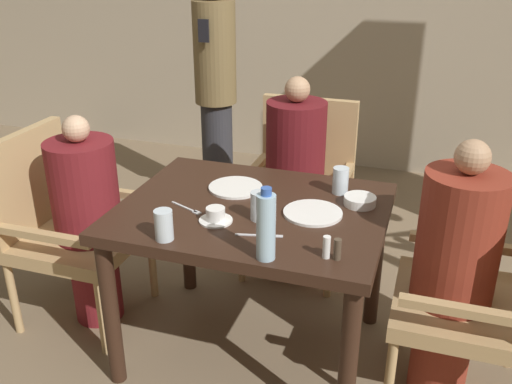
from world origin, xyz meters
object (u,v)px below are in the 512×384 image
at_px(plate_main_right, 313,213).
at_px(glass_tall_far, 259,206).
at_px(diner_in_far_chair, 295,178).
at_px(plate_main_left, 236,187).
at_px(chair_right_side, 491,293).
at_px(chair_far_side, 301,180).
at_px(teacup_with_saucer, 216,216).
at_px(water_bottle, 266,226).
at_px(standing_host, 216,86).
at_px(diner_in_right_chair, 453,272).
at_px(glass_tall_near, 341,181).
at_px(diner_in_left_chair, 88,220).
at_px(glass_tall_mid, 164,225).
at_px(chair_left_side, 63,221).
at_px(bowl_small, 360,201).

xyz_separation_m(plate_main_right, glass_tall_far, (-0.20, -0.11, 0.05)).
distance_m(diner_in_far_chair, plate_main_left, 0.61).
bearing_deg(chair_right_side, chair_far_side, 138.57).
bearing_deg(teacup_with_saucer, water_bottle, -37.22).
bearing_deg(standing_host, diner_in_right_chair, -42.12).
bearing_deg(plate_main_left, plate_main_right, -20.29).
bearing_deg(diner_in_far_chair, water_bottle, -80.85).
bearing_deg(water_bottle, glass_tall_near, 77.18).
height_order(diner_in_left_chair, glass_tall_far, diner_in_left_chair).
height_order(water_bottle, glass_tall_mid, water_bottle).
height_order(chair_right_side, teacup_with_saucer, chair_right_side).
relative_size(chair_left_side, diner_in_right_chair, 0.84).
bearing_deg(bowl_small, chair_left_side, -173.50).
bearing_deg(chair_left_side, bowl_small, 6.50).
bearing_deg(plate_main_right, teacup_with_saucer, -152.55).
bearing_deg(plate_main_right, diner_in_far_chair, 110.00).
bearing_deg(water_bottle, chair_far_side, 98.08).
bearing_deg(glass_tall_near, plate_main_left, -167.35).
bearing_deg(chair_right_side, diner_in_left_chair, 180.00).
distance_m(chair_far_side, teacup_with_saucer, 1.08).
xyz_separation_m(diner_in_left_chair, plate_main_left, (0.71, 0.16, 0.20)).
height_order(chair_far_side, bowl_small, chair_far_side).
xyz_separation_m(diner_in_far_chair, plate_main_left, (-0.14, -0.57, 0.16)).
height_order(diner_in_right_chair, glass_tall_near, diner_in_right_chair).
xyz_separation_m(plate_main_right, glass_tall_mid, (-0.49, -0.39, 0.05)).
xyz_separation_m(water_bottle, glass_tall_near, (0.15, 0.65, -0.07)).
height_order(chair_far_side, chair_right_side, same).
relative_size(chair_far_side, plate_main_left, 3.91).
height_order(diner_in_right_chair, bowl_small, diner_in_right_chair).
relative_size(plate_main_right, glass_tall_mid, 2.05).
bearing_deg(water_bottle, chair_right_side, 25.53).
distance_m(chair_left_side, plate_main_left, 0.90).
xyz_separation_m(diner_in_right_chair, plate_main_left, (-0.98, 0.16, 0.17)).
bearing_deg(diner_in_left_chair, teacup_with_saucer, -13.37).
distance_m(diner_in_left_chair, glass_tall_near, 1.22).
relative_size(diner_in_left_chair, chair_far_side, 1.12).
relative_size(standing_host, water_bottle, 6.00).
xyz_separation_m(chair_right_side, standing_host, (-1.73, 1.43, 0.36)).
relative_size(diner_in_right_chair, water_bottle, 4.15).
height_order(standing_host, glass_tall_mid, standing_host).
bearing_deg(glass_tall_far, water_bottle, -67.65).
bearing_deg(plate_main_left, teacup_with_saucer, -83.78).
bearing_deg(diner_in_left_chair, chair_far_side, 46.12).
height_order(standing_host, water_bottle, standing_host).
bearing_deg(plate_main_left, chair_left_side, -169.64).
distance_m(chair_left_side, bowl_small, 1.45).
bearing_deg(teacup_with_saucer, glass_tall_far, 24.38).
distance_m(glass_tall_mid, glass_tall_far, 0.40).
relative_size(diner_in_right_chair, glass_tall_mid, 9.48).
xyz_separation_m(chair_left_side, teacup_with_saucer, (0.89, -0.18, 0.25)).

